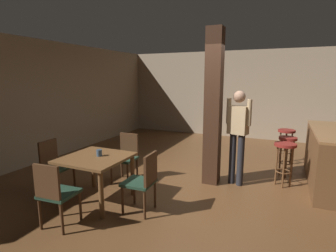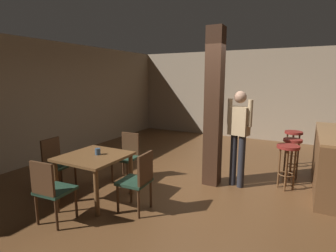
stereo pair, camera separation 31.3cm
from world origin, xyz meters
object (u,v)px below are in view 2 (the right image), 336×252
Objects in this scene: standing_person at (239,132)px; bar_counter at (327,160)px; bar_stool_near at (288,156)px; chair_north at (127,154)px; bar_stool_far at (293,140)px; chair_south at (51,188)px; chair_east at (139,179)px; dining_table at (94,162)px; napkin_cup at (98,152)px; bar_stool_mid at (292,149)px; chair_west at (56,161)px.

standing_person reaches higher than bar_counter.
bar_stool_near is (-0.62, -0.37, 0.08)m from bar_counter.
bar_stool_far is (2.76, 2.33, 0.09)m from chair_north.
bar_counter reaches higher than bar_stool_far.
chair_south is 1.17m from chair_east.
chair_east is (0.83, 0.82, 0.00)m from chair_south.
napkin_cup is (0.03, 0.05, 0.17)m from dining_table.
chair_south reaches higher than bar_stool_far.
dining_table is at bearing -87.94° from chair_north.
dining_table is at bearing 178.26° from chair_east.
dining_table is 0.44× the size of bar_counter.
chair_north is 1.30m from chair_east.
bar_stool_near and bar_stool_mid have the same top height.
napkin_cup reaches higher than dining_table.
dining_table is 3.66m from bar_stool_mid.
bar_stool_far is (-0.02, 0.83, 0.01)m from bar_stool_mid.
dining_table is 3.28m from bar_stool_near.
bar_stool_mid is at bearing 28.39° from chair_north.
chair_east is at bearing -1.74° from dining_table.
bar_stool_mid is at bearing 44.71° from standing_person.
bar_counter is (3.32, 2.22, -0.09)m from dining_table.
chair_north reaches higher than dining_table.
chair_west is 4.86m from bar_stool_far.
chair_east is 0.52× the size of standing_person.
bar_stool_near is at bearing -149.40° from bar_counter.
bar_counter is (3.29, 3.07, 0.02)m from chair_south.
bar_stool_mid reaches higher than dining_table.
standing_person reaches higher than chair_east.
napkin_cup is 0.06× the size of standing_person.
standing_person is (2.78, 1.60, 0.50)m from chair_west.
standing_person is at bearing -161.02° from bar_stool_near.
bar_stool_mid is 0.83m from bar_stool_far.
standing_person is at bearing 52.34° from chair_south.
chair_north is at bearing -158.69° from bar_counter.
chair_west is 8.64× the size of napkin_cup.
chair_east is at bearing -134.39° from bar_stool_near.
chair_north reaches higher than napkin_cup.
bar_stool_near is 1.39m from bar_stool_far.
chair_south is at bearing -137.00° from bar_counter.
bar_stool_near is 1.01× the size of bar_stool_far.
napkin_cup is at bearing 174.64° from chair_east.
bar_stool_mid is at bearing -88.61° from bar_stool_far.
bar_stool_mid is 1.01× the size of bar_stool_far.
bar_counter is (1.42, 0.64, -0.48)m from standing_person.
standing_person is at bearing -116.31° from bar_stool_far.
napkin_cup reaches higher than bar_stool_far.
chair_east reaches higher than dining_table.
chair_west is 1.12× the size of bar_stool_near.
bar_stool_far reaches higher than dining_table.
bar_stool_near is (0.80, 0.28, -0.40)m from standing_person.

